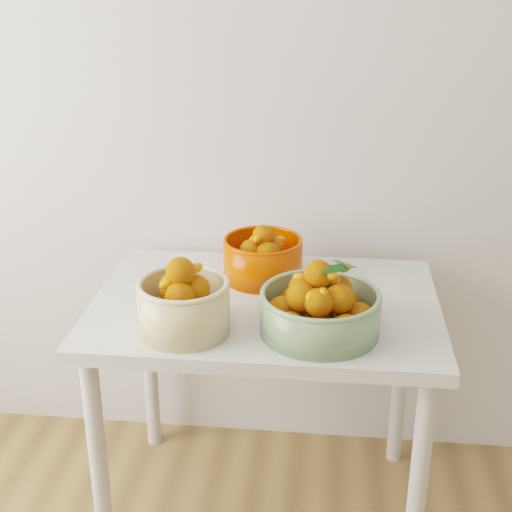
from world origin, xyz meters
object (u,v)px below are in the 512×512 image
at_px(bowl_green, 320,308).
at_px(bowl_orange, 263,257).
at_px(table, 265,330).
at_px(bowl_cream, 184,304).

xyz_separation_m(bowl_green, bowl_orange, (-0.18, 0.33, -0.00)).
bearing_deg(table, bowl_orange, 98.69).
xyz_separation_m(table, bowl_orange, (-0.02, 0.16, 0.17)).
height_order(bowl_cream, bowl_orange, bowl_cream).
relative_size(table, bowl_orange, 3.08).
distance_m(bowl_cream, bowl_orange, 0.40).
relative_size(bowl_green, bowl_orange, 0.99).
distance_m(bowl_cream, bowl_green, 0.36).
bearing_deg(bowl_orange, bowl_green, -60.84).
bearing_deg(bowl_cream, table, 46.17).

